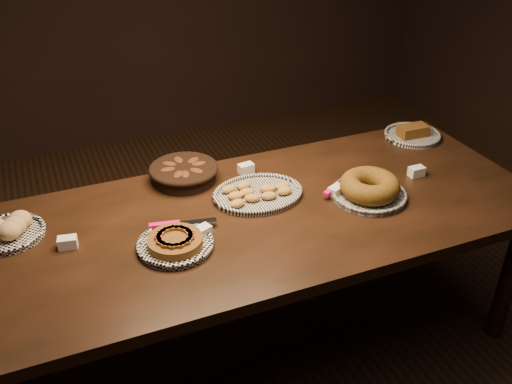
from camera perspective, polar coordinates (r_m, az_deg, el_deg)
name	(u,v)px	position (r m, az deg, el deg)	size (l,w,h in m)	color
ground	(261,342)	(2.84, 0.55, -14.79)	(5.00, 5.00, 0.00)	black
buffet_table	(262,226)	(2.41, 0.63, -3.47)	(2.40, 1.00, 0.75)	black
apple_tart_plate	(175,243)	(2.17, -8.09, -5.04)	(0.34, 0.29, 0.06)	white
madeleine_platter	(257,193)	(2.46, 0.11, -0.14)	(0.39, 0.32, 0.05)	black
bundt_cake_plate	(369,188)	(2.49, 11.26, 0.35)	(0.37, 0.36, 0.10)	black
croissant_basket	(184,172)	(2.59, -7.23, 2.04)	(0.33, 0.33, 0.08)	black
bread_roll_plate	(10,230)	(2.40, -23.42, -3.46)	(0.27, 0.27, 0.09)	white
loaf_plate	(412,134)	(3.09, 15.38, 5.61)	(0.29, 0.29, 0.07)	black
tent_cards	(262,198)	(2.41, 0.58, -0.65)	(1.62, 0.47, 0.04)	white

